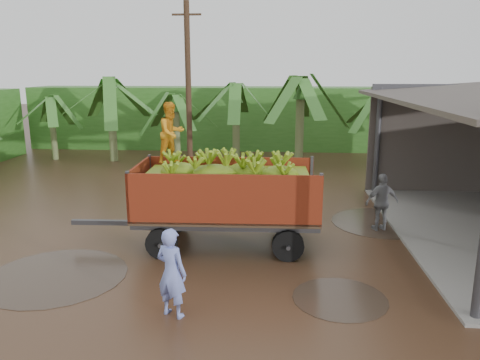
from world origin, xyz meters
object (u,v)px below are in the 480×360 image
Objects in this scene: man_grey at (382,202)px; utility_pole at (188,91)px; banana_trailer at (226,193)px; man_blue at (172,273)px.

utility_pole is at bearing -57.47° from man_grey.
banana_trailer is 3.76× the size of man_blue.
man_grey is at bearing -43.01° from utility_pole.
man_grey is at bearing -109.15° from man_blue.
utility_pole is (-6.79, 6.34, 2.87)m from man_grey.
man_blue reaches higher than man_grey.
banana_trailer reaches higher than man_blue.
utility_pole reaches higher than man_blue.
banana_trailer is 3.90× the size of man_grey.
banana_trailer is 4.71m from man_grey.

